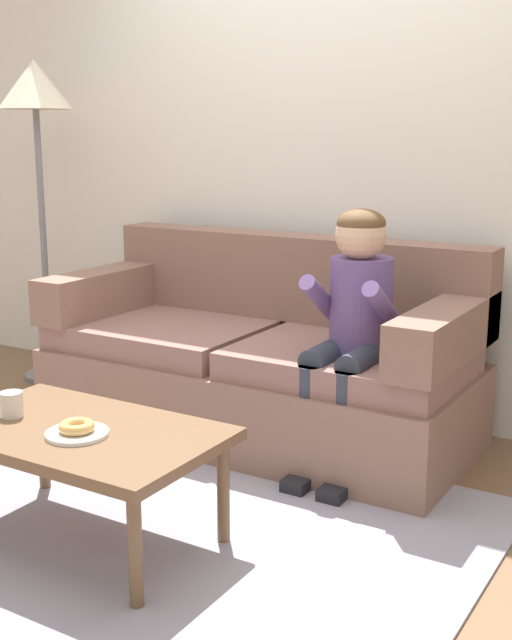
{
  "coord_description": "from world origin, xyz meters",
  "views": [
    {
      "loc": [
        1.76,
        -2.35,
        1.4
      ],
      "look_at": [
        0.07,
        0.45,
        0.65
      ],
      "focal_mm": 45.98,
      "sensor_mm": 36.0,
      "label": 1
    }
  ],
  "objects_px": {
    "toy_controller": "(97,458)",
    "coffee_table": "(80,440)",
    "couch": "(262,364)",
    "donut": "(77,426)",
    "person_child": "(353,316)",
    "mug": "(12,404)",
    "floor_lamp": "(36,110)"
  },
  "relations": [
    {
      "from": "person_child",
      "to": "toy_controller",
      "type": "distance_m",
      "value": 1.26
    },
    {
      "from": "donut",
      "to": "floor_lamp",
      "type": "relative_size",
      "value": 0.07
    },
    {
      "from": "person_child",
      "to": "donut",
      "type": "relative_size",
      "value": 9.18
    },
    {
      "from": "person_child",
      "to": "mug",
      "type": "distance_m",
      "value": 1.37
    },
    {
      "from": "mug",
      "to": "toy_controller",
      "type": "bearing_deg",
      "value": 103.98
    },
    {
      "from": "toy_controller",
      "to": "floor_lamp",
      "type": "xyz_separation_m",
      "value": [
        -1.1,
        0.83,
        1.5
      ]
    },
    {
      "from": "coffee_table",
      "to": "mug",
      "type": "relative_size",
      "value": 10.85
    },
    {
      "from": "person_child",
      "to": "floor_lamp",
      "type": "distance_m",
      "value": 2.25
    },
    {
      "from": "mug",
      "to": "person_child",
      "type": "bearing_deg",
      "value": 53.08
    },
    {
      "from": "coffee_table",
      "to": "toy_controller",
      "type": "xyz_separation_m",
      "value": [
        -0.43,
        0.54,
        -0.35
      ]
    },
    {
      "from": "floor_lamp",
      "to": "couch",
      "type": "bearing_deg",
      "value": -4.57
    },
    {
      "from": "coffee_table",
      "to": "person_child",
      "type": "distance_m",
      "value": 1.21
    },
    {
      "from": "toy_controller",
      "to": "coffee_table",
      "type": "bearing_deg",
      "value": -57.4
    },
    {
      "from": "couch",
      "to": "coffee_table",
      "type": "xyz_separation_m",
      "value": [
        0.02,
        -1.25,
        0.04
      ]
    },
    {
      "from": "couch",
      "to": "floor_lamp",
      "type": "distance_m",
      "value": 1.92
    },
    {
      "from": "floor_lamp",
      "to": "toy_controller",
      "type": "bearing_deg",
      "value": -37.09
    },
    {
      "from": "donut",
      "to": "mug",
      "type": "distance_m",
      "value": 0.33
    },
    {
      "from": "toy_controller",
      "to": "floor_lamp",
      "type": "bearing_deg",
      "value": 137.35
    },
    {
      "from": "person_child",
      "to": "toy_controller",
      "type": "xyz_separation_m",
      "value": [
        -0.96,
        -0.51,
        -0.65
      ]
    },
    {
      "from": "coffee_table",
      "to": "floor_lamp",
      "type": "height_order",
      "value": "floor_lamp"
    },
    {
      "from": "donut",
      "to": "toy_controller",
      "type": "relative_size",
      "value": 0.53
    },
    {
      "from": "coffee_table",
      "to": "floor_lamp",
      "type": "bearing_deg",
      "value": 138.0
    },
    {
      "from": "person_child",
      "to": "toy_controller",
      "type": "bearing_deg",
      "value": -152.17
    },
    {
      "from": "coffee_table",
      "to": "person_child",
      "type": "bearing_deg",
      "value": 63.08
    },
    {
      "from": "coffee_table",
      "to": "mug",
      "type": "distance_m",
      "value": 0.3
    },
    {
      "from": "couch",
      "to": "donut",
      "type": "height_order",
      "value": "couch"
    },
    {
      "from": "coffee_table",
      "to": "floor_lamp",
      "type": "relative_size",
      "value": 0.55
    },
    {
      "from": "donut",
      "to": "person_child",
      "type": "bearing_deg",
      "value": 66.24
    },
    {
      "from": "person_child",
      "to": "mug",
      "type": "xyz_separation_m",
      "value": [
        -0.81,
        -1.08,
        -0.21
      ]
    },
    {
      "from": "donut",
      "to": "coffee_table",
      "type": "bearing_deg",
      "value": 128.0
    },
    {
      "from": "coffee_table",
      "to": "person_child",
      "type": "relative_size",
      "value": 0.89
    },
    {
      "from": "couch",
      "to": "donut",
      "type": "bearing_deg",
      "value": -87.2
    }
  ]
}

